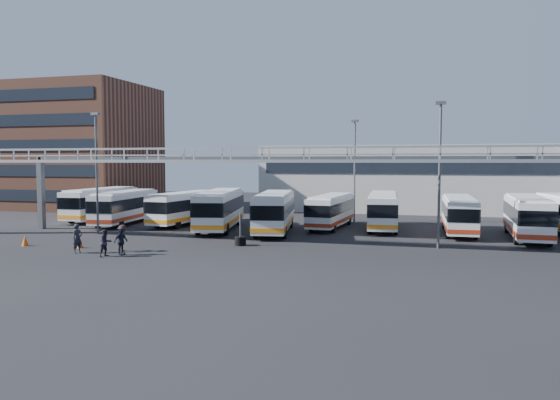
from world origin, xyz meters
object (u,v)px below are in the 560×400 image
(bus_7, at_px, (459,213))
(pedestrian_a, at_px, (77,238))
(bus_4, at_px, (275,211))
(pedestrian_c, at_px, (123,238))
(pedestrian_b, at_px, (106,243))
(bus_6, at_px, (383,209))
(bus_1, at_px, (125,206))
(cone_right, at_px, (80,243))
(pedestrian_d, at_px, (121,242))
(bus_2, at_px, (186,207))
(cone_left, at_px, (25,241))
(light_pole_mid, at_px, (440,166))
(bus_0, at_px, (101,202))
(bus_8, at_px, (527,216))
(tire_stack, at_px, (240,240))
(light_pole_back, at_px, (355,165))
(bus_3, at_px, (220,208))
(bus_5, at_px, (331,210))
(light_pole_left, at_px, (97,166))

(bus_7, bearing_deg, pedestrian_a, -146.81)
(bus_4, height_order, pedestrian_c, bus_4)
(pedestrian_b, bearing_deg, bus_4, -3.80)
(pedestrian_b, bearing_deg, bus_6, -17.06)
(bus_1, distance_m, cone_right, 14.69)
(bus_4, bearing_deg, pedestrian_d, -125.99)
(bus_2, height_order, cone_left, bus_2)
(light_pole_mid, relative_size, pedestrian_a, 5.24)
(bus_0, height_order, bus_8, bus_8)
(bus_0, bearing_deg, bus_7, -3.58)
(bus_8, bearing_deg, tire_stack, -154.14)
(bus_2, height_order, tire_stack, bus_2)
(pedestrian_d, bearing_deg, bus_8, -42.78)
(bus_4, height_order, bus_7, bus_4)
(bus_6, relative_size, bus_8, 0.98)
(light_pole_back, height_order, bus_4, light_pole_back)
(bus_4, distance_m, cone_right, 16.02)
(bus_6, relative_size, pedestrian_b, 6.16)
(bus_7, height_order, pedestrian_c, bus_7)
(light_pole_mid, bearing_deg, cone_left, -166.46)
(bus_2, height_order, bus_3, bus_3)
(bus_5, height_order, pedestrian_a, bus_5)
(cone_left, bearing_deg, light_pole_back, 46.66)
(light_pole_back, xyz_separation_m, tire_stack, (-5.78, -17.50, -5.33))
(bus_0, height_order, bus_7, bus_0)
(light_pole_back, relative_size, tire_stack, 4.36)
(light_pole_mid, distance_m, pedestrian_a, 25.05)
(light_pole_left, height_order, bus_2, light_pole_left)
(light_pole_back, bearing_deg, bus_7, -33.29)
(bus_0, distance_m, pedestrian_d, 22.93)
(bus_3, xyz_separation_m, pedestrian_b, (-1.85, -14.83, -1.05))
(pedestrian_a, distance_m, pedestrian_c, 2.87)
(bus_3, bearing_deg, bus_0, 152.36)
(bus_5, relative_size, pedestrian_d, 5.76)
(bus_5, distance_m, pedestrian_d, 20.92)
(bus_4, distance_m, bus_6, 9.98)
(light_pole_left, xyz_separation_m, bus_3, (9.36, 4.61, -3.79))
(bus_5, distance_m, cone_right, 22.09)
(light_pole_mid, bearing_deg, light_pole_left, 177.95)
(bus_1, xyz_separation_m, bus_7, (30.85, 1.47, -0.06))
(bus_1, height_order, bus_2, bus_1)
(bus_5, xyz_separation_m, bus_6, (4.66, 0.27, 0.12))
(bus_7, relative_size, pedestrian_b, 5.86)
(bus_1, distance_m, bus_2, 5.95)
(pedestrian_c, distance_m, pedestrian_d, 1.46)
(light_pole_mid, bearing_deg, pedestrian_a, -159.67)
(bus_0, bearing_deg, light_pole_left, -59.09)
(bus_0, relative_size, bus_1, 1.01)
(bus_4, relative_size, pedestrian_d, 6.58)
(bus_6, bearing_deg, pedestrian_d, -134.18)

